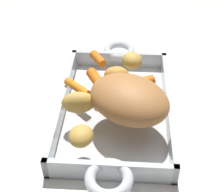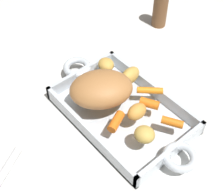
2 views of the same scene
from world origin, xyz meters
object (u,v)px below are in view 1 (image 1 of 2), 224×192
Objects in this scene: baby_carrot_southeast at (77,87)px; baby_carrot_center_left at (142,83)px; roasting_dish at (115,108)px; potato_golden_small at (79,103)px; potato_corner at (118,75)px; potato_golden_large at (81,136)px; baby_carrot_long at (98,59)px; potato_whole at (132,60)px; pork_roast at (129,99)px; baby_carrot_center_right at (95,78)px.

baby_carrot_center_left is at bearing -81.11° from baby_carrot_southeast.
potato_golden_small is at bearing 124.41° from roasting_dish.
potato_corner is (0.03, -0.08, 0.01)m from baby_carrot_southeast.
potato_golden_large is at bearing 147.06° from baby_carrot_center_left.
baby_carrot_long is 0.24m from potato_golden_large.
potato_whole is at bearing -32.43° from potato_golden_small.
pork_roast is 0.11m from potato_golden_large.
baby_carrot_southeast is at bearing 10.93° from potato_golden_large.
pork_roast is 0.12m from baby_carrot_southeast.
baby_carrot_center_left is (-0.01, -0.10, -0.00)m from baby_carrot_center_right.
baby_carrot_center_right reaches higher than roasting_dish.
baby_carrot_long is 1.08× the size of potato_golden_large.
pork_roast is at bearing -165.52° from potato_corner.
pork_roast is at bearing 163.47° from baby_carrot_center_left.
baby_carrot_center_left reaches higher than roasting_dish.
baby_carrot_center_right is at bearing 37.65° from pork_roast.
baby_carrot_center_right is at bearing 93.60° from potato_corner.
baby_carrot_center_right is 0.71× the size of baby_carrot_southeast.
potato_golden_small is (-0.16, 0.02, 0.01)m from baby_carrot_long.
baby_carrot_center_left is 0.13m from baby_carrot_southeast.
baby_carrot_long is 0.08m from potato_whole.
pork_roast is at bearing -120.64° from baby_carrot_southeast.
baby_carrot_center_left reaches higher than baby_carrot_southeast.
potato_golden_small is 1.22× the size of potato_corner.
potato_golden_large is at bearing 160.31° from potato_whole.
potato_golden_small is (-0.08, 0.12, 0.01)m from baby_carrot_center_left.
baby_carrot_long is at bearing 80.03° from potato_whole.
roasting_dish is 0.12m from potato_whole.
pork_roast reaches higher than baby_carrot_southeast.
pork_roast reaches higher than potato_golden_large.
roasting_dish is at bearing 125.07° from baby_carrot_center_left.
baby_carrot_center_right is at bearing 83.65° from baby_carrot_center_left.
potato_golden_small reaches higher than baby_carrot_southeast.
baby_carrot_center_left is at bearing -54.93° from roasting_dish.
baby_carrot_southeast is (0.02, 0.08, 0.04)m from roasting_dish.
baby_carrot_long is at bearing -7.02° from potato_golden_small.
baby_carrot_center_left is 0.82× the size of baby_carrot_southeast.
baby_carrot_southeast is at bearing 133.05° from baby_carrot_center_right.
potato_golden_large is at bearing 134.19° from pork_roast.
baby_carrot_southeast is (0.06, 0.10, -0.03)m from pork_roast.
pork_roast is (-0.05, -0.03, 0.06)m from roasting_dish.
roasting_dish is at bearing 163.83° from potato_whole.
potato_corner reaches higher than baby_carrot_long.
potato_whole is (0.09, -0.11, 0.01)m from baby_carrot_southeast.
baby_carrot_center_right is 0.10m from baby_carrot_center_left.
baby_carrot_center_left is 0.05m from potato_corner.
roasting_dish is at bearing 177.12° from potato_corner.
potato_golden_small is (-0.09, 0.02, 0.01)m from baby_carrot_center_right.
potato_golden_large is (-0.24, 0.01, 0.01)m from baby_carrot_long.
pork_roast is 3.28× the size of potato_whole.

